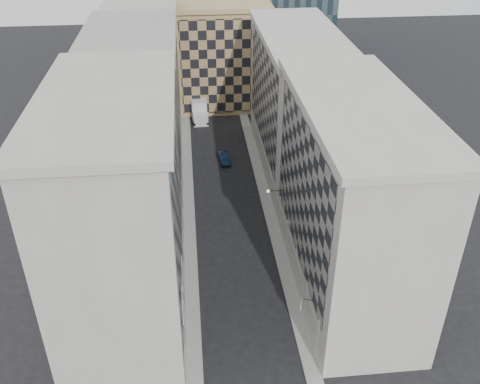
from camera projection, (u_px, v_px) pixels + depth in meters
sidewalk_west at (189, 211)px, 70.07m from camera, size 1.50×100.00×0.15m
sidewalk_east at (268, 207)px, 70.97m from camera, size 1.50×100.00×0.15m
bldg_left_a at (123, 222)px, 47.33m from camera, size 10.80×22.80×23.70m
bldg_left_b at (138, 125)px, 66.25m from camera, size 10.80×22.80×22.70m
bldg_left_c at (147, 71)px, 85.18m from camera, size 10.80×22.80×21.70m
bldg_right_a at (348, 199)px, 53.38m from camera, size 10.80×26.80×20.70m
bldg_right_b at (297, 102)px, 76.53m from camera, size 10.80×28.80×19.70m
tan_block at (222, 53)px, 97.96m from camera, size 16.80×14.80×18.80m
flagpoles_left at (182, 289)px, 45.51m from camera, size 0.10×6.33×2.33m
bracket_lamp at (270, 191)px, 62.61m from camera, size 1.98×0.36×0.36m
box_truck at (199, 111)px, 94.90m from camera, size 2.98×6.55×3.52m
dark_car at (224, 158)px, 81.58m from camera, size 1.88×4.37×1.40m
shop_sign at (302, 304)px, 49.91m from camera, size 1.21×0.76×0.87m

